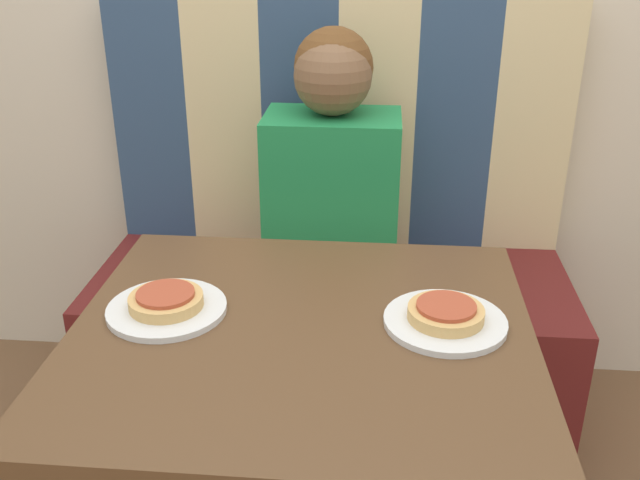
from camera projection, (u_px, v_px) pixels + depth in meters
booth_seat at (331, 347)px, 2.12m from camera, size 1.33×0.57×0.49m
booth_backrest at (338, 124)px, 2.09m from camera, size 1.33×0.07×0.73m
dining_table at (302, 382)px, 1.30m from camera, size 0.81×0.73×0.76m
person at (332, 162)px, 1.88m from camera, size 0.35×0.24×0.68m
plate_left at (167, 309)px, 1.30m from camera, size 0.22×0.22×0.01m
plate_right at (445, 322)px, 1.26m from camera, size 0.22×0.22×0.01m
pizza_left at (166, 300)px, 1.29m from camera, size 0.13×0.13×0.03m
pizza_right at (446, 312)px, 1.25m from camera, size 0.13×0.13×0.03m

